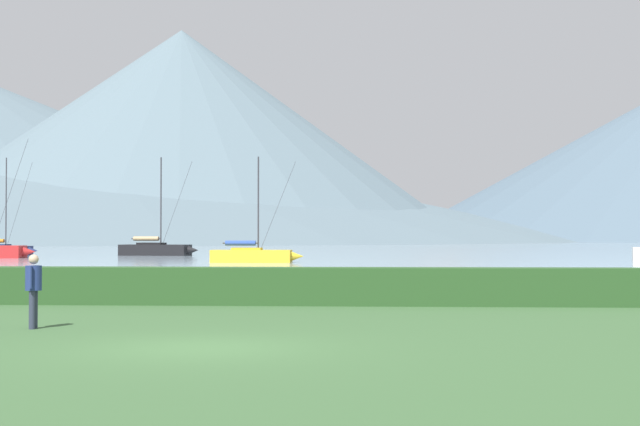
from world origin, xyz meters
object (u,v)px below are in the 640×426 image
at_px(sailboat_slip_3, 253,255).
at_px(sailboat_slip_5, 2,249).
at_px(person_seated_viewer, 33,285).
at_px(sailboat_slip_2, 156,249).

height_order(sailboat_slip_3, sailboat_slip_5, sailboat_slip_5).
relative_size(sailboat_slip_3, person_seated_viewer, 4.82).
relative_size(sailboat_slip_5, person_seated_viewer, 6.02).
distance_m(sailboat_slip_2, sailboat_slip_5, 15.95).
height_order(sailboat_slip_2, sailboat_slip_5, sailboat_slip_5).
bearing_deg(sailboat_slip_2, sailboat_slip_5, -172.03).
bearing_deg(sailboat_slip_3, person_seated_viewer, -87.69).
xyz_separation_m(sailboat_slip_2, person_seated_viewer, (14.48, -74.36, 0.30)).
distance_m(sailboat_slip_3, person_seated_viewer, 50.83).
bearing_deg(sailboat_slip_2, sailboat_slip_3, -52.45).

